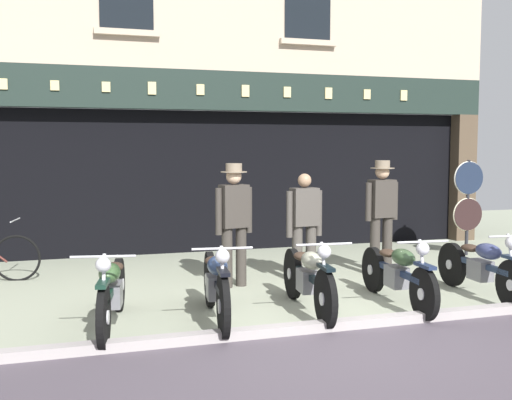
% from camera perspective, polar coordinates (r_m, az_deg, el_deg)
% --- Properties ---
extents(ground, '(22.86, 22.00, 0.18)m').
position_cam_1_polar(ground, '(5.86, 12.08, -14.89)').
color(ground, '#989F87').
extents(shop_facade, '(11.16, 4.42, 6.01)m').
position_cam_1_polar(shop_facade, '(13.09, -5.33, 3.71)').
color(shop_facade, black).
rests_on(shop_facade, ground).
extents(motorcycle_left, '(0.66, 2.03, 0.91)m').
position_cam_1_polar(motorcycle_left, '(6.79, -13.25, -8.13)').
color(motorcycle_left, black).
rests_on(motorcycle_left, ground).
extents(motorcycle_center_left, '(0.62, 1.97, 0.93)m').
position_cam_1_polar(motorcycle_center_left, '(6.89, -3.73, -7.69)').
color(motorcycle_center_left, black).
rests_on(motorcycle_center_left, ground).
extents(motorcycle_center, '(0.62, 1.99, 0.91)m').
position_cam_1_polar(motorcycle_center, '(7.26, 4.86, -7.11)').
color(motorcycle_center, black).
rests_on(motorcycle_center, ground).
extents(motorcycle_center_right, '(0.62, 2.01, 0.90)m').
position_cam_1_polar(motorcycle_center_right, '(7.75, 13.01, -6.55)').
color(motorcycle_center_right, black).
rests_on(motorcycle_center_right, ground).
extents(motorcycle_right, '(0.62, 1.93, 0.90)m').
position_cam_1_polar(motorcycle_right, '(8.46, 20.20, -5.76)').
color(motorcycle_right, black).
rests_on(motorcycle_right, ground).
extents(salesman_left, '(0.55, 0.36, 1.71)m').
position_cam_1_polar(salesman_left, '(8.48, -2.06, -1.69)').
color(salesman_left, '#38332D').
rests_on(salesman_left, ground).
extents(shopkeeper_center, '(0.56, 0.26, 1.56)m').
position_cam_1_polar(shopkeeper_center, '(8.81, 4.50, -2.12)').
color(shopkeeper_center, '#47423D').
rests_on(shopkeeper_center, ground).
extents(salesman_right, '(0.56, 0.36, 1.74)m').
position_cam_1_polar(salesman_right, '(9.43, 11.58, -1.03)').
color(salesman_right, '#38332D').
rests_on(salesman_right, ground).
extents(tyre_sign_pole, '(0.60, 0.06, 1.71)m').
position_cam_1_polar(tyre_sign_pole, '(11.59, 19.08, 0.21)').
color(tyre_sign_pole, '#232328').
rests_on(tyre_sign_pole, ground).
extents(advert_board_near, '(0.68, 0.03, 1.07)m').
position_cam_1_polar(advert_board_near, '(11.17, -18.01, 3.51)').
color(advert_board_near, beige).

